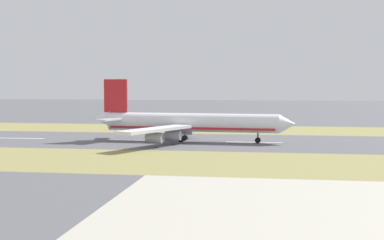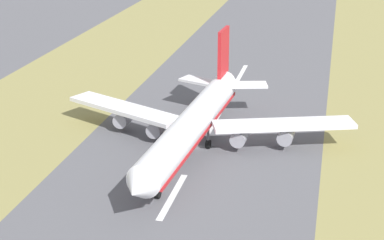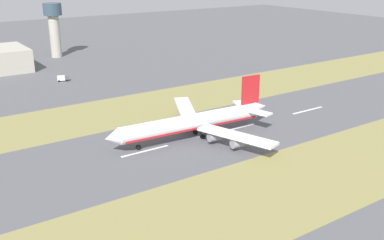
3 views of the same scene
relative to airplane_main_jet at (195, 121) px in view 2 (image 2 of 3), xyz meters
name	(u,v)px [view 2 (image 2 of 3)]	position (x,y,z in m)	size (l,w,h in m)	color
ground_plane	(200,148)	(-0.93, -0.66, -6.02)	(800.00, 800.00, 0.00)	#56565B
grass_median_east	(2,131)	(44.07, -0.66, -6.02)	(40.00, 600.00, 0.01)	olive
centreline_dash_near	(241,73)	(-0.93, -58.10, -6.01)	(1.20, 18.00, 0.01)	silver
centreline_dash_mid	(215,120)	(-0.93, -18.10, -6.01)	(1.20, 18.00, 0.01)	silver
centreline_dash_far	(173,196)	(-0.93, 21.90, -6.01)	(1.20, 18.00, 0.01)	silver
airplane_main_jet	(195,121)	(0.00, 0.00, 0.00)	(64.01, 67.21, 20.20)	white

